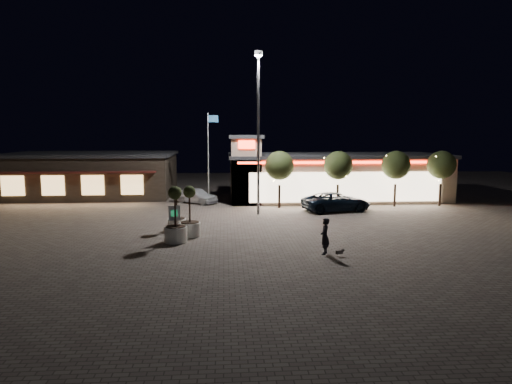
{
  "coord_description": "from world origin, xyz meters",
  "views": [
    {
      "loc": [
        -0.6,
        -26.89,
        6.32
      ],
      "look_at": [
        1.68,
        6.0,
        2.01
      ],
      "focal_mm": 32.0,
      "sensor_mm": 36.0,
      "label": 1
    }
  ],
  "objects": [
    {
      "name": "pedestrian",
      "position": [
        4.59,
        -3.94,
        0.95
      ],
      "size": [
        0.68,
        0.81,
        1.91
      ],
      "primitive_type": "imported",
      "rotation": [
        0.0,
        0.0,
        -1.94
      ],
      "color": "black",
      "rests_on": "ground"
    },
    {
      "name": "flagpole",
      "position": [
        -1.9,
        13.0,
        4.74
      ],
      "size": [
        0.95,
        0.1,
        8.0
      ],
      "color": "white",
      "rests_on": "ground"
    },
    {
      "name": "planter_right",
      "position": [
        -2.74,
        0.74,
        0.96
      ],
      "size": [
        1.27,
        1.27,
        3.12
      ],
      "color": "white",
      "rests_on": "ground"
    },
    {
      "name": "restaurant_building",
      "position": [
        -14.0,
        19.97,
        2.16
      ],
      "size": [
        16.4,
        11.0,
        4.3
      ],
      "color": "#382D23",
      "rests_on": "ground"
    },
    {
      "name": "string_tree_d",
      "position": [
        18.0,
        11.0,
        3.56
      ],
      "size": [
        2.42,
        2.42,
        4.79
      ],
      "color": "#332319",
      "rests_on": "ground"
    },
    {
      "name": "planter_left",
      "position": [
        -3.7,
        2.38,
        0.89
      ],
      "size": [
        1.18,
        1.18,
        2.89
      ],
      "color": "white",
      "rests_on": "ground"
    },
    {
      "name": "white_sedan",
      "position": [
        -3.18,
        14.0,
        0.71
      ],
      "size": [
        4.37,
        3.85,
        1.43
      ],
      "primitive_type": "imported",
      "rotation": [
        0.0,
        0.0,
        0.93
      ],
      "color": "silver",
      "rests_on": "ground"
    },
    {
      "name": "retail_building",
      "position": [
        9.51,
        15.82,
        2.21
      ],
      "size": [
        20.4,
        8.4,
        6.1
      ],
      "color": "tan",
      "rests_on": "ground"
    },
    {
      "name": "pickup_truck",
      "position": [
        8.4,
        8.96,
        0.77
      ],
      "size": [
        5.96,
        3.68,
        1.54
      ],
      "primitive_type": "imported",
      "rotation": [
        0.0,
        0.0,
        1.78
      ],
      "color": "black",
      "rests_on": "ground"
    },
    {
      "name": "ground",
      "position": [
        0.0,
        0.0,
        0.0
      ],
      "size": [
        90.0,
        90.0,
        0.0
      ],
      "primitive_type": "plane",
      "color": "#675C53",
      "rests_on": "ground"
    },
    {
      "name": "valet_sign",
      "position": [
        -3.56,
        -0.3,
        1.45
      ],
      "size": [
        0.68,
        0.23,
        2.07
      ],
      "color": "gray",
      "rests_on": "ground"
    },
    {
      "name": "string_tree_c",
      "position": [
        14.0,
        11.0,
        3.56
      ],
      "size": [
        2.42,
        2.42,
        4.79
      ],
      "color": "#332319",
      "rests_on": "ground"
    },
    {
      "name": "string_tree_b",
      "position": [
        9.0,
        11.0,
        3.56
      ],
      "size": [
        2.42,
        2.42,
        4.79
      ],
      "color": "#332319",
      "rests_on": "ground"
    },
    {
      "name": "floodlight_pole",
      "position": [
        2.0,
        8.0,
        7.02
      ],
      "size": [
        0.6,
        0.4,
        12.38
      ],
      "color": "gray",
      "rests_on": "ground"
    },
    {
      "name": "dog",
      "position": [
        5.32,
        -4.41,
        0.25
      ],
      "size": [
        0.47,
        0.29,
        0.25
      ],
      "color": "#59514C",
      "rests_on": "ground"
    },
    {
      "name": "planter_mid",
      "position": [
        -3.46,
        -0.69,
        1.01
      ],
      "size": [
        1.33,
        1.33,
        3.27
      ],
      "color": "white",
      "rests_on": "ground"
    },
    {
      "name": "string_tree_a",
      "position": [
        4.0,
        11.0,
        3.56
      ],
      "size": [
        2.42,
        2.42,
        4.79
      ],
      "color": "#332319",
      "rests_on": "ground"
    }
  ]
}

